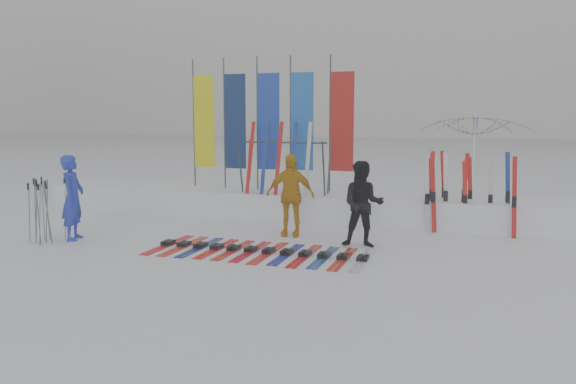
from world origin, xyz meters
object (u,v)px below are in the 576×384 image
(person_black, at_px, (363,204))
(ski_row, at_px, (260,251))
(person_blue, at_px, (73,198))
(tent_canopy, at_px, (474,164))
(ski_rack, at_px, (284,160))
(person_yellow, at_px, (290,195))

(person_black, bearing_deg, ski_row, -155.13)
(person_black, bearing_deg, person_blue, -175.26)
(tent_canopy, relative_size, ski_rack, 1.36)
(tent_canopy, bearing_deg, person_black, -114.19)
(person_black, distance_m, ski_row, 2.05)
(person_blue, bearing_deg, ski_row, -106.98)
(ski_row, bearing_deg, tent_canopy, 56.07)
(tent_canopy, bearing_deg, person_yellow, -133.28)
(person_blue, bearing_deg, ski_rack, -61.77)
(person_black, bearing_deg, person_yellow, 154.25)
(person_blue, xyz_separation_m, tent_canopy, (7.28, 5.32, 0.43))
(tent_canopy, height_order, ski_row, tent_canopy)
(person_yellow, height_order, ski_rack, ski_rack)
(tent_canopy, distance_m, ski_row, 6.37)
(tent_canopy, xyz_separation_m, ski_rack, (-4.14, -1.92, 0.13))
(person_blue, distance_m, person_yellow, 4.20)
(person_blue, xyz_separation_m, person_black, (5.41, 1.16, -0.03))
(person_yellow, bearing_deg, ski_rack, 106.10)
(person_blue, bearing_deg, person_yellow, -85.53)
(person_yellow, height_order, tent_canopy, tent_canopy)
(person_blue, xyz_separation_m, person_yellow, (3.85, 1.68, -0.00))
(ski_row, relative_size, ski_rack, 1.87)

